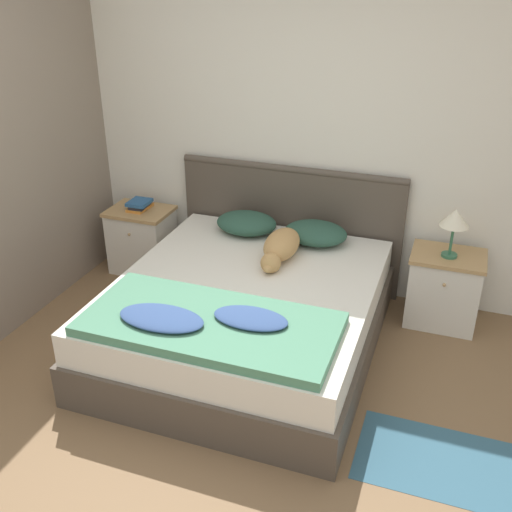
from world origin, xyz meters
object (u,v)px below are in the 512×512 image
bed (246,315)px  dog (281,247)px  pillow_left (247,223)px  pillow_right (316,233)px  nightstand_left (142,240)px  book_stack (140,205)px  table_lamp (455,220)px  nightstand_right (444,289)px

bed → dog: (0.11, 0.41, 0.35)m
pillow_left → pillow_right: bearing=0.0°
bed → nightstand_left: nightstand_left is taller
book_stack → pillow_left: bearing=-2.9°
dog → table_lamp: table_lamp is taller
bed → pillow_right: pillow_right is taller
pillow_right → dog: (-0.17, -0.34, 0.01)m
nightstand_right → book_stack: bearing=179.7°
bed → nightstand_right: 1.47m
nightstand_left → book_stack: book_stack is taller
dog → book_stack: size_ratio=2.76×
nightstand_right → dog: bearing=-161.8°
book_stack → dog: bearing=-16.0°
nightstand_left → nightstand_right: same height
dog → nightstand_left: bearing=164.6°
pillow_left → table_lamp: 1.54m
pillow_left → pillow_right: (0.55, 0.00, 0.00)m
pillow_right → book_stack: pillow_right is taller
pillow_left → nightstand_left: bearing=178.0°
nightstand_right → table_lamp: 0.56m
bed → dog: bearing=75.2°
nightstand_left → dog: size_ratio=0.88×
bed → nightstand_left: (-1.24, 0.78, 0.03)m
dog → pillow_left: bearing=138.7°
bed → pillow_right: 0.87m
bed → pillow_right: bearing=69.8°
nightstand_right → pillow_left: (-1.52, -0.03, 0.31)m
nightstand_right → dog: dog is taller
pillow_right → dog: size_ratio=0.75×
pillow_right → book_stack: (-1.52, 0.05, 0.00)m
pillow_right → dog: dog is taller
bed → pillow_right: size_ratio=4.15×
nightstand_right → pillow_right: 1.02m
pillow_right → nightstand_right: bearing=2.0°
nightstand_left → pillow_right: 1.55m
bed → nightstand_right: bearing=32.2°
nightstand_left → dog: dog is taller
nightstand_right → pillow_right: (-0.97, -0.03, 0.31)m
nightstand_right → bed: bearing=-147.8°
nightstand_left → table_lamp: 2.55m
nightstand_left → pillow_left: pillow_left is taller
nightstand_left → table_lamp: bearing=-0.6°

